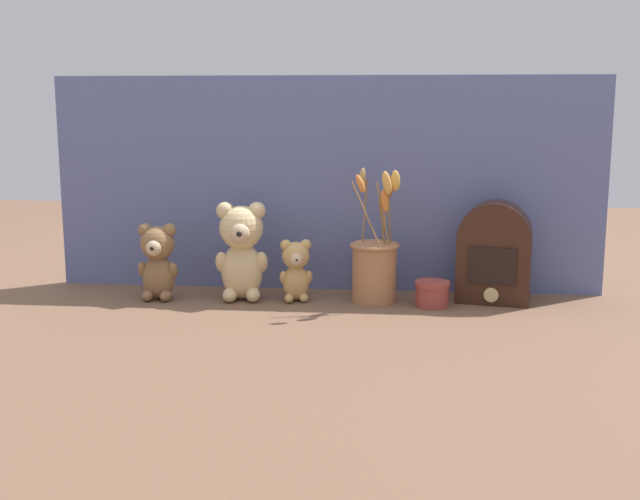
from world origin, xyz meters
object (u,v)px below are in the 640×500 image
teddy_bear_small (296,269)px  flower_vase (375,265)px  teddy_bear_medium (158,260)px  vintage_radio (494,253)px  decorative_tin_tall (432,293)px  teddy_bear_large (242,249)px

teddy_bear_small → flower_vase: flower_vase is taller
teddy_bear_medium → vintage_radio: bearing=4.0°
teddy_bear_medium → flower_vase: 0.56m
teddy_bear_small → decorative_tin_tall: bearing=-3.8°
teddy_bear_large → flower_vase: bearing=1.2°
teddy_bear_small → flower_vase: 0.20m
flower_vase → teddy_bear_large: bearing=-178.8°
flower_vase → vintage_radio: 0.31m
decorative_tin_tall → teddy_bear_small: bearing=176.2°
teddy_bear_large → decorative_tin_tall: teddy_bear_large is taller
teddy_bear_large → flower_vase: flower_vase is taller
teddy_bear_medium → vintage_radio: size_ratio=0.77×
teddy_bear_small → teddy_bear_medium: bearing=-176.6°
teddy_bear_small → decorative_tin_tall: 0.35m
vintage_radio → flower_vase: bearing=-173.9°
teddy_bear_medium → flower_vase: (0.56, 0.03, -0.01)m
teddy_bear_large → vintage_radio: (0.65, 0.04, -0.01)m
decorative_tin_tall → teddy_bear_medium: bearing=179.9°
teddy_bear_large → flower_vase: 0.34m
teddy_bear_small → decorative_tin_tall: (0.35, -0.02, -0.05)m
teddy_bear_medium → vintage_radio: (0.86, 0.06, 0.02)m
vintage_radio → decorative_tin_tall: bearing=-158.2°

